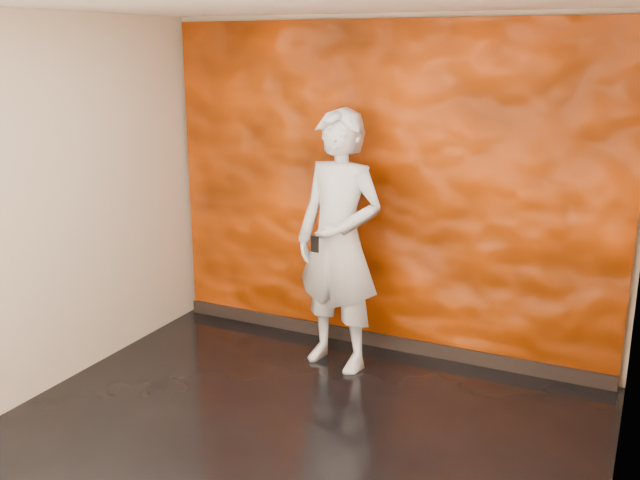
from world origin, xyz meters
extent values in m
cube|color=black|center=(0.00, 0.00, -0.01)|extent=(4.00, 4.00, 0.01)
cube|color=#BDAE97|center=(0.00, 2.00, 1.40)|extent=(4.00, 0.02, 2.80)
cube|color=#BDAE97|center=(-2.00, 0.00, 1.40)|extent=(0.02, 4.00, 2.80)
cube|color=#BDAE97|center=(2.00, 0.00, 1.40)|extent=(0.02, 4.00, 2.80)
cube|color=#D23E00|center=(0.00, 1.96, 1.38)|extent=(3.90, 0.06, 2.75)
cube|color=black|center=(0.00, 1.92, 0.06)|extent=(3.90, 0.04, 0.12)
imported|color=#9A9DA8|center=(-0.18, 1.45, 1.05)|extent=(0.84, 0.64, 2.09)
cube|color=black|center=(-0.25, 1.16, 1.09)|extent=(0.07, 0.03, 0.13)
camera|label=1|loc=(2.04, -3.52, 2.54)|focal=40.00mm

